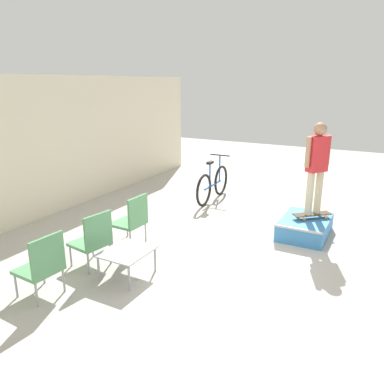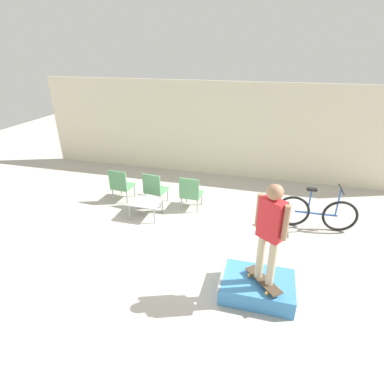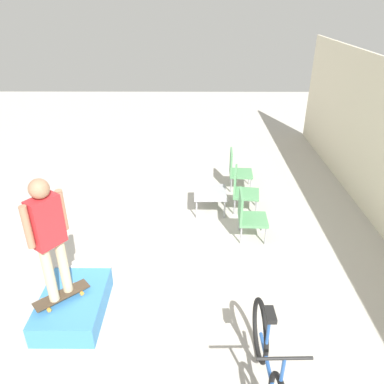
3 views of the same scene
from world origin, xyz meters
TOP-DOWN VIEW (x-y plane):
  - ground_plane at (0.00, 0.00)m, footprint 24.00×24.00m
  - house_wall_back at (0.00, 4.44)m, footprint 12.00×0.06m
  - skate_ramp_box at (1.71, -0.81)m, footprint 1.25×0.86m
  - skateboard_on_ramp at (1.79, -0.91)m, footprint 0.65×0.69m
  - person_skater at (1.79, -0.91)m, footprint 0.48×0.38m
  - coffee_table at (-1.19, 1.21)m, footprint 0.76×0.66m
  - patio_chair_left at (-2.20, 1.86)m, footprint 0.55×0.55m
  - patio_chair_center at (-1.21, 1.86)m, footprint 0.59×0.59m
  - patio_chair_right at (-0.20, 1.86)m, footprint 0.54×0.54m
  - bicycle at (2.88, 1.70)m, footprint 1.82×0.52m

SIDE VIEW (x-z plane):
  - ground_plane at x=0.00m, z-range 0.00..0.00m
  - skate_ramp_box at x=1.71m, z-range -0.01..0.34m
  - coffee_table at x=-1.19m, z-range 0.16..0.58m
  - bicycle at x=2.88m, z-range -0.13..0.95m
  - skateboard_on_ramp at x=1.79m, z-range 0.38..0.45m
  - patio_chair_left at x=-2.20m, z-range 0.03..0.95m
  - patio_chair_center at x=-1.21m, z-range 0.03..0.95m
  - patio_chair_right at x=-0.20m, z-range 0.03..0.95m
  - person_skater at x=1.79m, z-range 0.58..2.31m
  - house_wall_back at x=0.00m, z-range 0.00..3.00m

